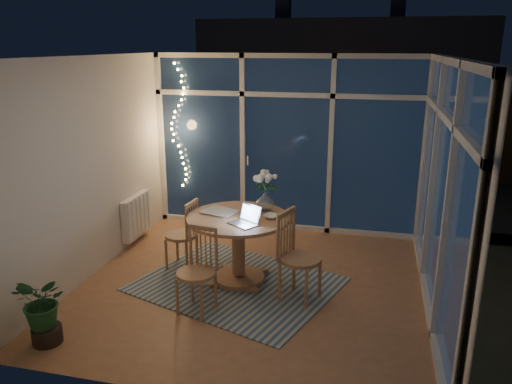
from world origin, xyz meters
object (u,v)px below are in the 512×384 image
dining_table (239,249)px  chair_left (181,234)px  flower_vase (265,202)px  chair_front (196,271)px  chair_right (300,257)px  potted_plant (43,306)px  laptop (243,215)px

dining_table → chair_left: (-0.80, 0.21, 0.04)m
dining_table → flower_vase: 0.64m
dining_table → chair_front: bearing=-106.9°
chair_right → flower_vase: 0.88m
dining_table → chair_front: (-0.24, -0.79, 0.06)m
chair_left → chair_front: bearing=35.5°
chair_front → potted_plant: size_ratio=1.22×
chair_left → flower_vase: (1.06, 0.08, 0.47)m
chair_right → chair_front: size_ratio=1.11×
chair_front → flower_vase: size_ratio=4.41×
chair_front → potted_plant: bearing=-133.0°
potted_plant → chair_right: bearing=31.9°
flower_vase → potted_plant: flower_vase is taller
dining_table → flower_vase: (0.25, 0.29, 0.51)m
potted_plant → chair_left: bearing=71.6°
chair_left → potted_plant: 1.97m
chair_front → laptop: 0.81m
dining_table → flower_vase: bearing=49.2°
chair_front → dining_table: bearing=83.9°
chair_front → flower_vase: bearing=76.3°
chair_right → flower_vase: size_ratio=4.90×
laptop → flower_vase: laptop is taller
chair_front → flower_vase: 1.28m
chair_left → flower_vase: size_ratio=4.30×
dining_table → potted_plant: 2.19m
dining_table → flower_vase: size_ratio=5.69×
dining_table → chair_left: chair_left is taller
chair_right → chair_front: 1.13m
chair_front → laptop: size_ratio=3.02×
laptop → flower_vase: size_ratio=1.46×
chair_right → laptop: (-0.65, 0.05, 0.41)m
chair_right → chair_front: (-1.02, -0.50, -0.05)m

